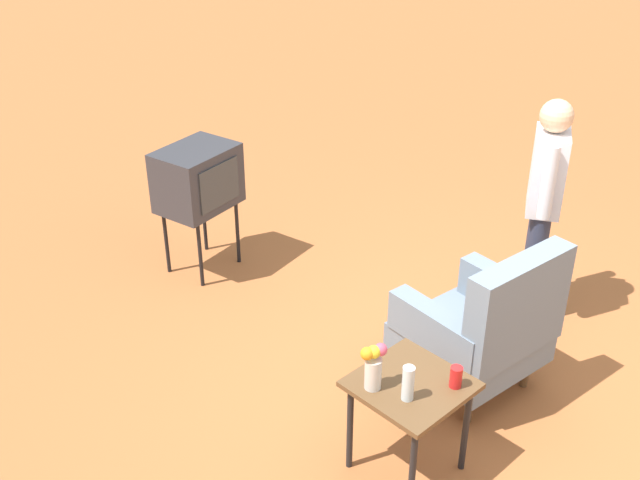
% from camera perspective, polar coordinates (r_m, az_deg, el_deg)
% --- Properties ---
extents(ground_plane, '(60.00, 60.00, 0.00)m').
position_cam_1_polar(ground_plane, '(5.09, 12.17, -11.25)').
color(ground_plane, '#AD6033').
extents(armchair, '(0.84, 0.85, 1.06)m').
position_cam_1_polar(armchair, '(4.83, 12.05, -6.22)').
color(armchair, brown).
rests_on(armchair, ground).
extents(side_table, '(0.56, 0.56, 0.61)m').
position_cam_1_polar(side_table, '(4.22, 6.69, -11.37)').
color(side_table, black).
rests_on(side_table, ground).
extents(tv_on_stand, '(0.68, 0.55, 1.03)m').
position_cam_1_polar(tv_on_stand, '(5.98, -9.05, 4.48)').
color(tv_on_stand, black).
rests_on(tv_on_stand, ground).
extents(person_standing, '(0.50, 0.38, 1.64)m').
position_cam_1_polar(person_standing, '(5.46, 16.23, 2.97)').
color(person_standing, '#2D3347').
rests_on(person_standing, ground).
extents(bottle_short_clear, '(0.06, 0.06, 0.20)m').
position_cam_1_polar(bottle_short_clear, '(4.00, 6.54, -10.50)').
color(bottle_short_clear, silver).
rests_on(bottle_short_clear, side_table).
extents(soda_can_red, '(0.07, 0.07, 0.12)m').
position_cam_1_polar(soda_can_red, '(4.13, 10.04, -9.95)').
color(soda_can_red, red).
rests_on(soda_can_red, side_table).
extents(flower_vase, '(0.14, 0.10, 0.27)m').
position_cam_1_polar(flower_vase, '(4.02, 3.97, -9.19)').
color(flower_vase, silver).
rests_on(flower_vase, side_table).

